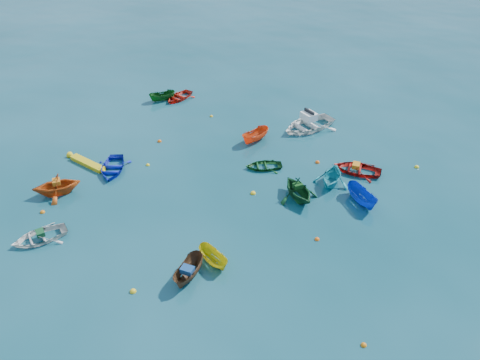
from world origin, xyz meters
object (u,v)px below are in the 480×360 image
at_px(dinghy_white_near, 40,239).
at_px(kayak_yellow, 88,165).
at_px(motorboat_white, 308,128).
at_px(dinghy_blue_sw, 113,171).

relative_size(dinghy_white_near, kayak_yellow, 0.80).
xyz_separation_m(dinghy_white_near, kayak_yellow, (-3.17, 7.68, 0.00)).
relative_size(kayak_yellow, motorboat_white, 0.82).
height_order(dinghy_white_near, motorboat_white, motorboat_white).
distance_m(dinghy_blue_sw, motorboat_white, 16.49).
height_order(dinghy_blue_sw, kayak_yellow, dinghy_blue_sw).
height_order(dinghy_blue_sw, dinghy_white_near, dinghy_blue_sw).
distance_m(dinghy_white_near, kayak_yellow, 8.31).
bearing_deg(dinghy_blue_sw, motorboat_white, 21.41).
distance_m(kayak_yellow, motorboat_white, 18.12).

